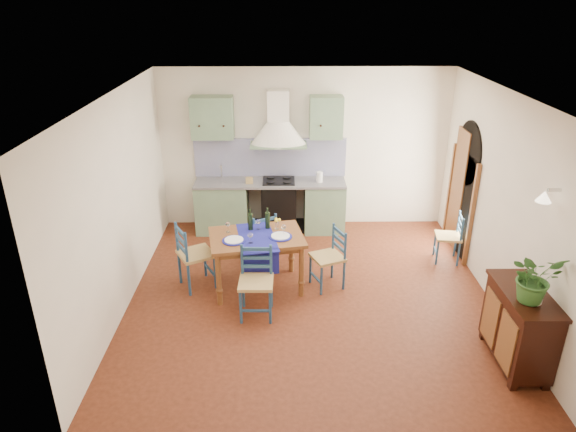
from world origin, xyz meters
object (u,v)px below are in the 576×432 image
object	(u,v)px
sideboard	(519,325)
potted_plant	(535,277)
chair_near	(256,282)
dining_table	(257,242)

from	to	relation	value
sideboard	potted_plant	size ratio (longest dim) A/B	1.87
chair_near	sideboard	bearing A→B (deg)	-18.56
chair_near	sideboard	size ratio (longest dim) A/B	0.90
dining_table	chair_near	bearing A→B (deg)	-88.71
dining_table	chair_near	world-z (taller)	dining_table
dining_table	potted_plant	world-z (taller)	potted_plant
chair_near	sideboard	xyz separation A→B (m)	(2.99, -1.00, 0.02)
chair_near	sideboard	distance (m)	3.15
dining_table	chair_near	size ratio (longest dim) A/B	1.50
sideboard	chair_near	bearing A→B (deg)	161.44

